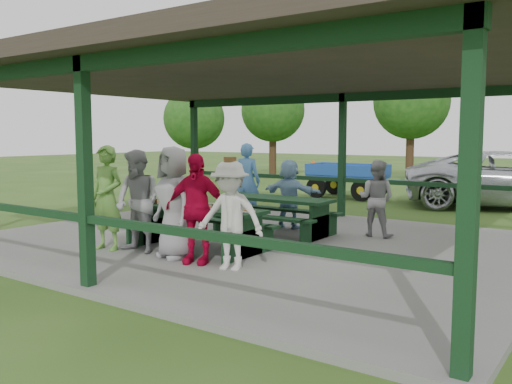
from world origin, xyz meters
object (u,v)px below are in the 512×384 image
Objects in this scene: pickup_truck at (511,180)px; spectator_blue at (247,181)px; contestant_grey_mid at (174,203)px; spectator_lblue at (289,194)px; contestant_red at (196,209)px; picnic_table_far at (275,211)px; farm_trailer at (348,180)px; contestant_white_fedora at (230,215)px; picnic_table_near at (199,223)px; contestant_green at (107,198)px; spectator_grey at (376,198)px; contestant_grey_left at (138,201)px.

spectator_blue is at bearing 125.41° from pickup_truck.
contestant_grey_mid reaches higher than spectator_lblue.
picnic_table_far is at bearing 79.84° from contestant_red.
farm_trailer is (-1.96, 7.54, 0.04)m from picnic_table_far.
picnic_table_near is at bearing 134.21° from contestant_white_fedora.
picnic_table_far is (0.28, 2.00, -0.00)m from picnic_table_near.
contestant_green is at bearing -144.34° from picnic_table_near.
spectator_grey is 0.43× the size of farm_trailer.
contestant_red is 0.49× the size of farm_trailer.
picnic_table_near is 1.66m from contestant_green.
contestant_grey_mid is 1.22m from contestant_white_fedora.
pickup_truck reaches higher than spectator_lblue.
picnic_table_near is 3.60m from spectator_grey.
contestant_red is 10.61m from farm_trailer.
contestant_grey_left is 2.01m from contestant_white_fedora.
spectator_blue reaches higher than farm_trailer.
contestant_green is at bearing -87.88° from farm_trailer.
contestant_red is 1.02× the size of contestant_white_fedora.
contestant_green reaches higher than spectator_grey.
contestant_red is 3.64m from spectator_lblue.
contestant_grey_mid is at bearing 3.23° from contestant_grey_left.
picnic_table_far is 1.36× the size of contestant_grey_left.
contestant_red is at bearing 146.82° from pickup_truck.
picnic_table_near is at bearing -79.98° from farm_trailer.
contestant_green is at bearing -167.38° from contestant_grey_left.
farm_trailer is at bearing 85.63° from contestant_green.
contestant_green reaches higher than spectator_lblue.
spectator_grey is (3.36, 3.87, -0.16)m from contestant_green.
contestant_grey_left is (-0.96, -2.79, 0.41)m from picnic_table_far.
contestant_green is 10.49m from farm_trailer.
picnic_table_far is 1.32× the size of spectator_blue.
contestant_green is at bearing 47.52° from spectator_grey.
contestant_green reaches higher than picnic_table_near.
picnic_table_near is 1.49× the size of contestant_white_fedora.
picnic_table_near is at bearing 86.85° from spectator_lblue.
contestant_red is at bearing -82.79° from picnic_table_far.
picnic_table_far is 2.03m from spectator_grey.
contestant_grey_left reaches higher than farm_trailer.
farm_trailer is at bearing 95.76° from contestant_grey_left.
contestant_grey_left is at bearing 5.97° from contestant_green.
contestant_red is 0.29× the size of pickup_truck.
contestant_green is 0.64m from contestant_grey_left.
contestant_white_fedora is 4.93m from spectator_blue.
contestant_white_fedora is at bearing -4.41° from contestant_green.
picnic_table_far is 1.43× the size of contestant_white_fedora.
farm_trailer is (-1.68, 9.54, 0.03)m from picnic_table_near.
contestant_grey_left is 4.14m from spectator_blue.
picnic_table_near is at bearing 142.30° from pickup_truck.
spectator_grey reaches higher than spectator_lblue.
contestant_grey_mid reaches higher than contestant_red.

